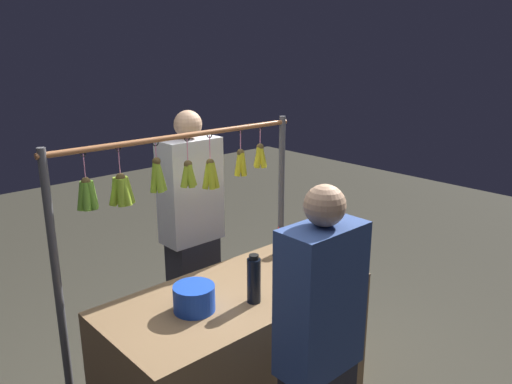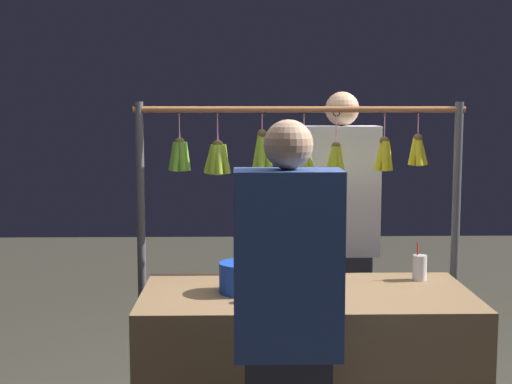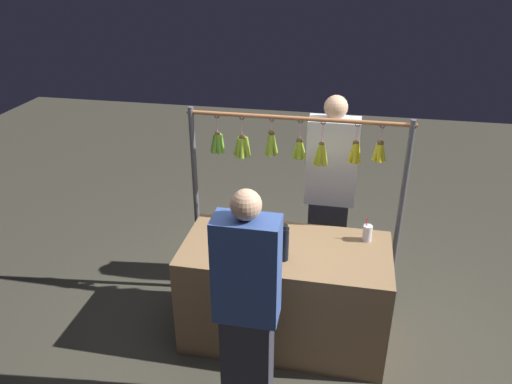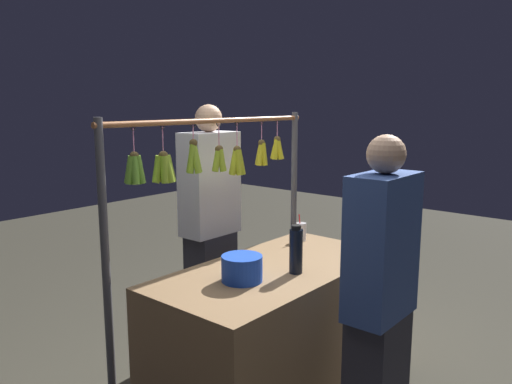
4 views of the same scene
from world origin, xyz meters
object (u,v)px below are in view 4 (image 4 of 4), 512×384
(customer_person, at_px, (379,309))
(drink_cup, at_px, (301,232))
(water_bottle, at_px, (296,250))
(vendor_person, at_px, (210,229))
(blue_bucket, at_px, (242,268))

(customer_person, bearing_deg, drink_cup, -126.90)
(drink_cup, distance_m, customer_person, 1.20)
(water_bottle, relative_size, customer_person, 0.17)
(drink_cup, xyz_separation_m, vendor_person, (0.32, -0.58, -0.01))
(vendor_person, bearing_deg, customer_person, 75.34)
(drink_cup, bearing_deg, vendor_person, -61.37)
(water_bottle, distance_m, vendor_person, 0.99)
(vendor_person, bearing_deg, drink_cup, 118.63)
(vendor_person, relative_size, customer_person, 1.08)
(water_bottle, xyz_separation_m, blue_bucket, (0.29, -0.14, -0.06))
(water_bottle, distance_m, drink_cup, 0.69)
(vendor_person, bearing_deg, blue_bucket, 55.16)
(water_bottle, distance_m, customer_person, 0.62)
(blue_bucket, distance_m, drink_cup, 0.90)
(blue_bucket, height_order, vendor_person, vendor_person)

